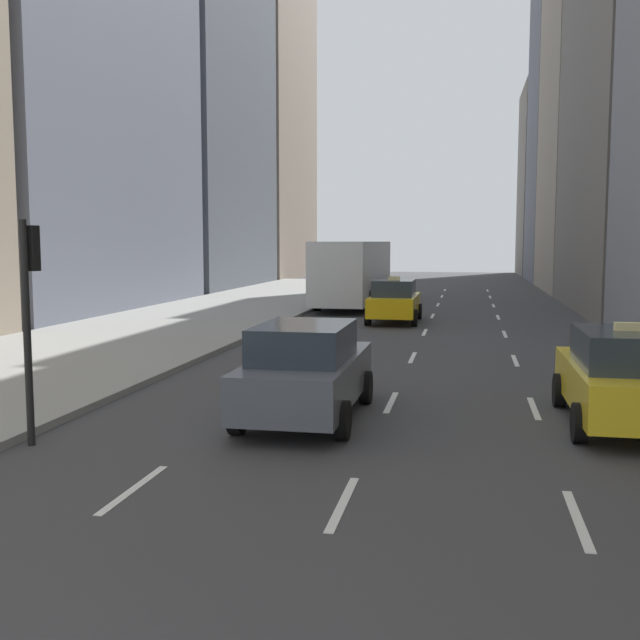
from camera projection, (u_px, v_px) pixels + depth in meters
sidewalk_left at (183, 322)px, 29.71m from camera, size 8.00×66.00×0.15m
lane_markings at (419, 343)px, 23.97m from camera, size 5.72×56.00×0.01m
building_row_left at (121, 12)px, 39.07m from camera, size 6.00×75.58×35.66m
taxi_lead at (623, 377)px, 13.14m from camera, size 2.02×4.40×1.87m
taxi_second at (394, 301)px, 30.11m from camera, size 2.02×4.40×1.87m
sedan_black_near at (306, 370)px, 13.72m from camera, size 2.02×4.60×1.78m
city_bus at (354, 270)px, 38.01m from camera, size 2.80×11.61×3.25m
traffic_light_pole at (29, 295)px, 11.84m from camera, size 0.24×0.42×3.60m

